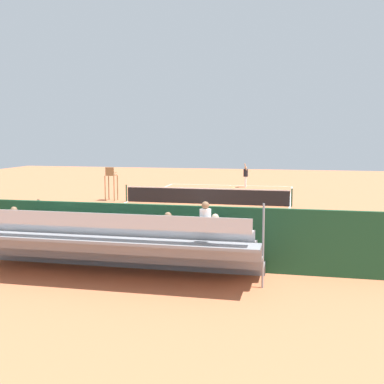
{
  "coord_description": "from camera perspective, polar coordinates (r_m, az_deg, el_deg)",
  "views": [
    {
      "loc": [
        -5.35,
        28.51,
        4.21
      ],
      "look_at": [
        0.0,
        4.0,
        1.2
      ],
      "focal_mm": 45.11,
      "sensor_mm": 36.0,
      "label": 1
    }
  ],
  "objects": [
    {
      "name": "backdrop_wall",
      "position": [
        15.79,
        -7.79,
        -4.95
      ],
      "size": [
        18.0,
        0.16,
        2.0
      ],
      "primitive_type": "cube",
      "color": "#1E4C2D",
      "rests_on": "ground"
    },
    {
      "name": "ground_plane",
      "position": [
        29.31,
        1.67,
        -1.42
      ],
      "size": [
        60.0,
        60.0,
        0.0
      ],
      "primitive_type": "plane",
      "color": "#CC7047"
    },
    {
      "name": "tennis_racket",
      "position": [
        38.35,
        4.95,
        0.54
      ],
      "size": [
        0.58,
        0.34,
        0.03
      ],
      "color": "black",
      "rests_on": "ground"
    },
    {
      "name": "tennis_player",
      "position": [
        38.71,
        6.36,
        2.07
      ],
      "size": [
        0.39,
        0.54,
        1.93
      ],
      "color": "white",
      "rests_on": "ground"
    },
    {
      "name": "line_judge",
      "position": [
        17.88,
        -18.08,
        -3.79
      ],
      "size": [
        0.41,
        0.55,
        1.93
      ],
      "color": "#232328",
      "rests_on": "ground"
    },
    {
      "name": "court_line_markings",
      "position": [
        29.35,
        1.68,
        -1.4
      ],
      "size": [
        10.1,
        22.2,
        0.01
      ],
      "color": "white",
      "rests_on": "ground"
    },
    {
      "name": "umpire_chair",
      "position": [
        31.08,
        -9.57,
        1.4
      ],
      "size": [
        0.67,
        0.67,
        2.14
      ],
      "color": "olive",
      "rests_on": "ground"
    },
    {
      "name": "equipment_bag",
      "position": [
        16.27,
        -4.13,
        -7.52
      ],
      "size": [
        0.9,
        0.36,
        0.36
      ],
      "primitive_type": "cube",
      "color": "#334C8C",
      "rests_on": "ground"
    },
    {
      "name": "bleacher_stand",
      "position": [
        14.59,
        -9.36,
        -6.23
      ],
      "size": [
        9.06,
        2.4,
        2.48
      ],
      "color": "gray",
      "rests_on": "ground"
    },
    {
      "name": "courtside_bench",
      "position": [
        15.84,
        3.56,
        -6.5
      ],
      "size": [
        1.8,
        0.4,
        0.93
      ],
      "color": "#33383D",
      "rests_on": "ground"
    },
    {
      "name": "tennis_net",
      "position": [
        29.24,
        1.67,
        -0.45
      ],
      "size": [
        10.3,
        0.1,
        1.07
      ],
      "color": "black",
      "rests_on": "ground"
    },
    {
      "name": "tennis_ball_near",
      "position": [
        37.21,
        4.46,
        0.38
      ],
      "size": [
        0.07,
        0.07,
        0.07
      ],
      "primitive_type": "sphere",
      "color": "#CCDB33",
      "rests_on": "ground"
    }
  ]
}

